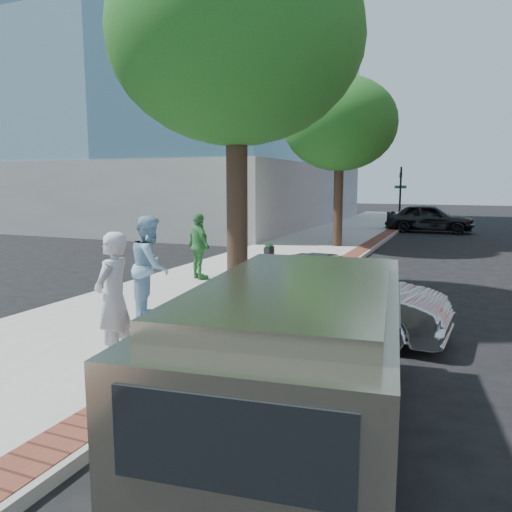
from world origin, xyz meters
The scene contains 16 objects.
ground centered at (0.00, 0.00, 0.00)m, with size 120.00×120.00×0.00m, color black.
sidewalk centered at (-1.50, 8.00, 0.07)m, with size 5.00×60.00×0.15m, color #9E9991.
brick_strip centered at (0.70, 8.00, 0.15)m, with size 0.60×60.00×0.01m, color brown.
curb centered at (1.05, 8.00, 0.07)m, with size 0.10×60.00×0.15m, color gray.
office_tower centered at (-13.00, 22.00, 12.00)m, with size 18.00×22.00×24.00m, color slate.
office_base centered at (-13.00, 22.00, 2.00)m, with size 18.20×22.20×4.00m, color gray.
signal_near centered at (0.90, 22.00, 2.25)m, with size 0.70×0.15×3.80m.
tree_near centered at (-0.60, 1.90, 6.17)m, with size 6.00×6.00×8.51m.
tree_far centered at (-0.50, 12.00, 5.30)m, with size 4.80×4.80×7.14m.
parking_meter centered at (0.79, 0.49, 1.21)m, with size 0.12×0.32×1.47m.
person_gray centered at (-0.23, -3.32, 1.16)m, with size 0.73×0.48×2.01m, color silver.
person_officer centered at (-1.32, -0.77, 1.18)m, with size 1.01×0.78×2.07m, color #84AFCC.
person_green centered at (-2.33, 3.06, 1.09)m, with size 1.10×0.46×1.88m, color #44964D.
sedan_silver centered at (2.25, -0.13, 0.72)m, with size 1.53×4.38×1.44m, color #A7AAAE.
bg_car centered at (2.68, 21.34, 0.83)m, with size 1.96×4.87×1.66m, color black.
van centered at (2.98, -4.02, 1.04)m, with size 2.57×5.34×1.90m.
Camera 1 is at (4.55, -9.21, 2.88)m, focal length 35.00 mm.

